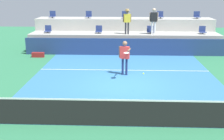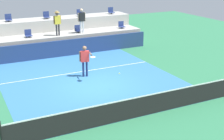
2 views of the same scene
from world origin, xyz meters
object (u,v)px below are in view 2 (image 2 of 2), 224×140
object	(u,v)px
tennis_player	(85,58)
tennis_ball	(119,73)
stadium_chair_lower_far_right	(122,25)
stadium_chair_upper_center	(46,16)
stadium_chair_upper_right	(80,13)
stadium_chair_upper_far_right	(111,11)
stadium_chair_upper_left	(8,18)
stadium_chair_lower_right	(78,29)
spectator_in_white	(82,18)
stadium_chair_lower_left	(28,34)
spectator_with_hat	(57,21)

from	to	relation	value
tennis_player	tennis_ball	size ratio (longest dim) A/B	25.53
stadium_chair_lower_far_right	stadium_chair_upper_center	xyz separation A→B (m)	(-5.28, 1.80, 0.85)
stadium_chair_upper_right	stadium_chair_upper_far_right	world-z (taller)	same
stadium_chair_upper_left	stadium_chair_upper_center	distance (m)	2.70
stadium_chair_lower_far_right	tennis_ball	size ratio (longest dim) A/B	7.65
tennis_player	stadium_chair_lower_right	bearing A→B (deg)	72.88
stadium_chair_upper_left	spectator_in_white	bearing A→B (deg)	-25.39
stadium_chair_lower_left	stadium_chair_lower_far_right	size ratio (longest dim) A/B	1.00
stadium_chair_lower_left	stadium_chair_upper_left	world-z (taller)	stadium_chair_upper_left
stadium_chair_upper_far_right	tennis_ball	world-z (taller)	stadium_chair_upper_far_right
stadium_chair_lower_far_right	stadium_chair_upper_far_right	world-z (taller)	stadium_chair_upper_far_right
stadium_chair_lower_right	stadium_chair_upper_far_right	bearing A→B (deg)	26.99
stadium_chair_upper_left	tennis_player	world-z (taller)	stadium_chair_upper_left
stadium_chair_upper_left	spectator_with_hat	bearing A→B (deg)	-37.60
spectator_with_hat	tennis_ball	world-z (taller)	spectator_with_hat
stadium_chair_lower_right	tennis_ball	xyz separation A→B (m)	(-1.00, -8.27, -0.60)
stadium_chair_upper_left	stadium_chair_upper_center	size ratio (longest dim) A/B	1.00
stadium_chair_upper_left	tennis_ball	distance (m)	10.74
stadium_chair_upper_far_right	stadium_chair_lower_right	bearing A→B (deg)	-153.01
stadium_chair_lower_left	tennis_player	xyz separation A→B (m)	(1.78, -5.70, -0.40)
stadium_chair_upper_left	stadium_chair_upper_right	size ratio (longest dim) A/B	1.00
tennis_ball	stadium_chair_upper_left	bearing A→B (deg)	108.88
spectator_with_hat	tennis_ball	distance (m)	8.03
spectator_with_hat	stadium_chair_upper_center	bearing A→B (deg)	93.68
stadium_chair_lower_far_right	spectator_with_hat	world-z (taller)	spectator_with_hat
stadium_chair_lower_right	stadium_chair_upper_far_right	distance (m)	4.06
spectator_with_hat	spectator_in_white	bearing A→B (deg)	-0.00
stadium_chair_lower_far_right	tennis_player	world-z (taller)	stadium_chair_lower_far_right
stadium_chair_upper_right	spectator_in_white	bearing A→B (deg)	-107.87
stadium_chair_upper_left	stadium_chair_upper_far_right	xyz separation A→B (m)	(7.97, 0.00, 0.00)
stadium_chair_lower_far_right	stadium_chair_upper_far_right	distance (m)	1.99
stadium_chair_upper_right	spectator_in_white	distance (m)	2.29
tennis_player	spectator_in_white	size ratio (longest dim) A/B	1.00
stadium_chair_upper_left	stadium_chair_upper_right	distance (m)	5.30
stadium_chair_upper_right	tennis_player	bearing A→B (deg)	-109.26
stadium_chair_upper_left	spectator_in_white	distance (m)	5.09
stadium_chair_upper_center	tennis_player	size ratio (longest dim) A/B	0.30
stadium_chair_upper_far_right	tennis_player	size ratio (longest dim) A/B	0.30
tennis_ball	stadium_chair_lower_right	bearing A→B (deg)	83.13
stadium_chair_lower_far_right	tennis_player	distance (m)	7.79
stadium_chair_upper_left	spectator_with_hat	xyz separation A→B (m)	(2.84, -2.18, -0.05)
stadium_chair_lower_left	stadium_chair_upper_right	world-z (taller)	stadium_chair_upper_right
stadium_chair_lower_right	stadium_chair_lower_far_right	size ratio (longest dim) A/B	1.00
stadium_chair_upper_left	stadium_chair_upper_far_right	distance (m)	7.97
spectator_in_white	tennis_ball	xyz separation A→B (m)	(-1.16, -7.88, -1.44)
stadium_chair_lower_left	stadium_chair_upper_center	world-z (taller)	stadium_chair_upper_center
stadium_chair_lower_left	stadium_chair_lower_right	bearing A→B (deg)	0.00
stadium_chair_lower_left	tennis_ball	bearing A→B (deg)	-72.93
stadium_chair_upper_far_right	stadium_chair_lower_far_right	bearing A→B (deg)	-89.96
stadium_chair_upper_right	stadium_chair_upper_far_right	size ratio (longest dim) A/B	1.00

